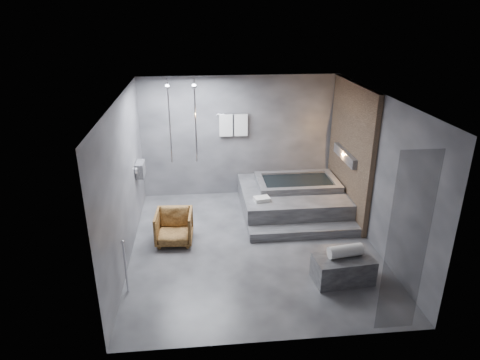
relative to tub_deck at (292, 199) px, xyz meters
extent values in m
plane|color=#303033|center=(-1.05, -1.45, -0.25)|extent=(5.00, 5.00, 0.00)
cube|color=#505053|center=(-1.05, -1.45, 2.55)|extent=(4.50, 5.00, 0.04)
cube|color=#3B3B40|center=(-1.05, 1.05, 1.15)|extent=(4.50, 0.04, 2.80)
cube|color=#3B3B40|center=(-1.05, -3.95, 1.15)|extent=(4.50, 0.04, 2.80)
cube|color=#3B3B40|center=(-3.30, -1.45, 1.15)|extent=(0.04, 5.00, 2.80)
cube|color=#3B3B40|center=(1.20, -1.45, 1.15)|extent=(0.04, 5.00, 2.80)
cube|color=#9F7D5D|center=(1.14, -0.20, 1.15)|extent=(0.10, 2.40, 2.78)
cube|color=#FF9938|center=(1.06, -0.20, 1.05)|extent=(0.14, 1.20, 0.20)
cube|color=gray|center=(-3.21, -0.05, 0.85)|extent=(0.16, 0.42, 0.30)
imported|color=beige|center=(-3.20, -0.15, 0.80)|extent=(0.08, 0.08, 0.21)
imported|color=beige|center=(-3.20, 0.05, 0.78)|extent=(0.07, 0.07, 0.15)
cylinder|color=silver|center=(-2.05, 0.60, 1.65)|extent=(0.04, 0.04, 1.80)
cylinder|color=silver|center=(-2.60, 0.60, 1.65)|extent=(0.04, 0.04, 1.80)
cylinder|color=silver|center=(-1.20, 0.99, 1.70)|extent=(0.75, 0.02, 0.02)
cube|color=white|center=(-1.37, 0.97, 1.45)|extent=(0.30, 0.06, 0.50)
cube|color=white|center=(-1.03, 0.97, 1.45)|extent=(0.30, 0.06, 0.50)
cylinder|color=silver|center=(-3.20, -2.65, 0.20)|extent=(0.04, 0.04, 0.90)
cube|color=black|center=(0.60, -3.90, 1.10)|extent=(0.55, 0.01, 2.60)
cube|color=#353638|center=(0.00, 0.00, 0.00)|extent=(2.20, 2.00, 0.50)
cube|color=#353638|center=(0.00, -1.18, -0.16)|extent=(2.20, 0.36, 0.18)
cube|color=#2E2E30|center=(0.27, -2.69, -0.04)|extent=(0.99, 0.61, 0.43)
imported|color=#4B2D12|center=(-2.52, -1.16, 0.07)|extent=(0.72, 0.74, 0.64)
cylinder|color=white|center=(0.29, -2.65, 0.28)|extent=(0.59, 0.28, 0.20)
cube|color=silver|center=(-0.76, -0.56, 0.29)|extent=(0.35, 0.28, 0.08)
camera|label=1|loc=(-2.01, -8.40, 3.95)|focal=32.00mm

